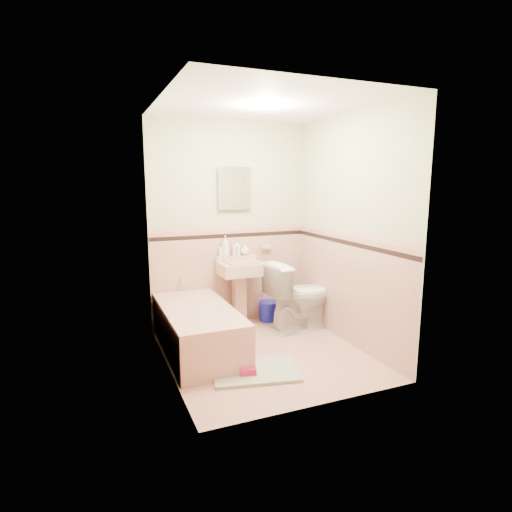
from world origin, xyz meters
name	(u,v)px	position (x,y,z in m)	size (l,w,h in m)	color
floor	(265,353)	(0.00, 0.00, 0.00)	(2.20, 2.20, 0.00)	tan
ceiling	(266,104)	(0.00, 0.00, 2.50)	(2.20, 2.20, 0.00)	white
wall_back	(230,225)	(0.00, 1.10, 1.25)	(2.50, 2.50, 0.00)	#F2E2C5
wall_front	(324,252)	(0.00, -1.10, 1.25)	(2.50, 2.50, 0.00)	#F2E2C5
wall_left	(165,241)	(-1.00, 0.00, 1.25)	(2.50, 2.50, 0.00)	#F2E2C5
wall_right	(350,231)	(1.00, 0.00, 1.25)	(2.50, 2.50, 0.00)	#F2E2C5
wainscot_back	(231,276)	(0.00, 1.09, 0.60)	(2.00, 2.00, 0.00)	tan
wainscot_front	(321,334)	(0.00, -1.09, 0.60)	(2.00, 2.00, 0.00)	tan
wainscot_left	(169,309)	(-0.99, 0.00, 0.60)	(2.20, 2.20, 0.00)	tan
wainscot_right	(346,289)	(0.99, 0.00, 0.60)	(2.20, 2.20, 0.00)	tan
accent_back	(231,236)	(0.00, 1.08, 1.12)	(2.00, 2.00, 0.00)	black
accent_front	(322,269)	(0.00, -1.08, 1.12)	(2.00, 2.00, 0.00)	black
accent_left	(167,255)	(-0.98, 0.00, 1.12)	(2.20, 2.20, 0.00)	black
accent_right	(348,243)	(0.98, 0.00, 1.12)	(2.20, 2.20, 0.00)	black
cap_back	(230,228)	(0.00, 1.08, 1.22)	(2.00, 2.00, 0.00)	tan
cap_front	(323,256)	(0.00, -1.08, 1.22)	(2.00, 2.00, 0.00)	tan
cap_left	(167,244)	(-0.98, 0.00, 1.22)	(2.20, 2.20, 0.00)	tan
cap_right	(348,234)	(0.98, 0.00, 1.22)	(2.20, 2.20, 0.00)	tan
bathtub	(198,331)	(-0.63, 0.33, 0.23)	(0.70, 1.50, 0.45)	tan
tub_faucet	(182,279)	(-0.63, 1.05, 0.63)	(0.04, 0.04, 0.12)	silver
sink	(241,295)	(0.05, 0.86, 0.41)	(0.52, 0.48, 0.82)	tan
sink_faucet	(237,250)	(0.05, 1.00, 0.95)	(0.02, 0.02, 0.10)	silver
medicine_cabinet	(234,188)	(0.05, 1.07, 1.70)	(0.39, 0.04, 0.49)	white
soap_dish	(266,247)	(0.47, 1.06, 0.95)	(0.12, 0.07, 0.04)	tan
soap_bottle_left	(225,246)	(-0.08, 1.04, 1.00)	(0.10, 0.10, 0.26)	#B2B2B2
soap_bottle_mid	(237,247)	(0.06, 1.04, 0.97)	(0.09, 0.09, 0.20)	#B2B2B2
soap_bottle_right	(245,249)	(0.18, 1.04, 0.94)	(0.11, 0.11, 0.14)	#B2B2B2
tube	(220,252)	(-0.15, 1.04, 0.93)	(0.04, 0.04, 0.12)	white
toilet	(300,295)	(0.69, 0.54, 0.42)	(0.47, 0.83, 0.84)	white
bucket	(268,311)	(0.45, 0.94, 0.13)	(0.26, 0.26, 0.26)	#191CB1
bath_mat	(255,372)	(-0.27, -0.38, 0.02)	(0.79, 0.53, 0.03)	#A2AC90
shoe	(248,372)	(-0.36, -0.44, 0.06)	(0.14, 0.07, 0.06)	#BF1E59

